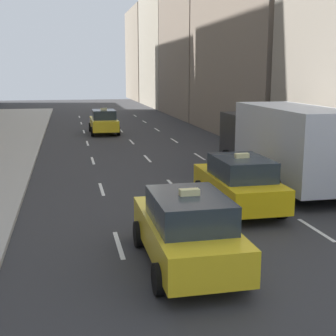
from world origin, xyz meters
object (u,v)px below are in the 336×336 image
object	(u,v)px
taxi_lead	(104,122)
box_truck	(281,142)
taxi_second	(187,229)
taxi_third	(239,182)

from	to	relation	value
taxi_lead	box_truck	bearing A→B (deg)	-71.92
taxi_second	taxi_third	size ratio (longest dim) A/B	1.00
taxi_lead	taxi_third	bearing A→B (deg)	-82.03
taxi_lead	taxi_second	xyz separation A→B (m)	(0.00, -24.12, 0.00)
taxi_lead	box_truck	distance (m)	18.06
taxi_third	box_truck	xyz separation A→B (m)	(2.80, 2.86, 0.83)
taxi_lead	taxi_third	xyz separation A→B (m)	(2.80, -20.01, 0.00)
taxi_lead	taxi_second	world-z (taller)	same
taxi_third	box_truck	size ratio (longest dim) A/B	0.52
taxi_third	taxi_second	bearing A→B (deg)	-124.28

